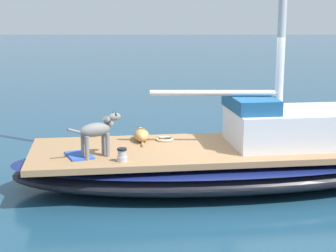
{
  "coord_description": "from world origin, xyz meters",
  "views": [
    {
      "loc": [
        8.88,
        -0.94,
        2.93
      ],
      "look_at": [
        0.0,
        -1.0,
        1.01
      ],
      "focal_mm": 57.04,
      "sensor_mm": 36.0,
      "label": 1
    }
  ],
  "objects_px": {
    "sailboat_main": "(226,164)",
    "coiled_rope": "(165,139)",
    "dog_tan": "(141,134)",
    "deck_towel": "(79,155)",
    "deck_winch": "(122,155)",
    "dog_grey": "(98,131)"
  },
  "relations": [
    {
      "from": "coiled_rope",
      "to": "deck_towel",
      "type": "xyz_separation_m",
      "value": [
        1.1,
        -1.35,
        -0.01
      ]
    },
    {
      "from": "sailboat_main",
      "to": "dog_tan",
      "type": "relative_size",
      "value": 7.89
    },
    {
      "from": "dog_grey",
      "to": "deck_winch",
      "type": "xyz_separation_m",
      "value": [
        0.26,
        0.4,
        -0.32
      ]
    },
    {
      "from": "dog_tan",
      "to": "deck_winch",
      "type": "bearing_deg",
      "value": -9.02
    },
    {
      "from": "dog_tan",
      "to": "deck_towel",
      "type": "distance_m",
      "value": 1.44
    },
    {
      "from": "dog_grey",
      "to": "deck_winch",
      "type": "distance_m",
      "value": 0.58
    },
    {
      "from": "dog_grey",
      "to": "deck_towel",
      "type": "distance_m",
      "value": 0.51
    },
    {
      "from": "coiled_rope",
      "to": "deck_winch",
      "type": "bearing_deg",
      "value": -24.61
    },
    {
      "from": "sailboat_main",
      "to": "deck_winch",
      "type": "distance_m",
      "value": 2.0
    },
    {
      "from": "sailboat_main",
      "to": "deck_towel",
      "type": "distance_m",
      "value": 2.53
    },
    {
      "from": "sailboat_main",
      "to": "dog_tan",
      "type": "bearing_deg",
      "value": -105.57
    },
    {
      "from": "sailboat_main",
      "to": "deck_towel",
      "type": "xyz_separation_m",
      "value": [
        0.68,
        -2.41,
        0.34
      ]
    },
    {
      "from": "dog_grey",
      "to": "coiled_rope",
      "type": "bearing_deg",
      "value": 137.33
    },
    {
      "from": "dog_tan",
      "to": "deck_towel",
      "type": "bearing_deg",
      "value": -40.41
    },
    {
      "from": "dog_grey",
      "to": "deck_winch",
      "type": "height_order",
      "value": "dog_grey"
    },
    {
      "from": "dog_tan",
      "to": "deck_winch",
      "type": "relative_size",
      "value": 4.54
    },
    {
      "from": "dog_grey",
      "to": "coiled_rope",
      "type": "distance_m",
      "value": 1.58
    },
    {
      "from": "dog_grey",
      "to": "coiled_rope",
      "type": "height_order",
      "value": "dog_grey"
    },
    {
      "from": "sailboat_main",
      "to": "dog_grey",
      "type": "bearing_deg",
      "value": -71.32
    },
    {
      "from": "sailboat_main",
      "to": "coiled_rope",
      "type": "height_order",
      "value": "coiled_rope"
    },
    {
      "from": "dog_tan",
      "to": "deck_towel",
      "type": "height_order",
      "value": "dog_tan"
    },
    {
      "from": "deck_winch",
      "to": "deck_towel",
      "type": "relative_size",
      "value": 0.38
    }
  ]
}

